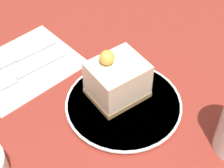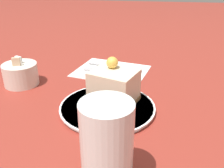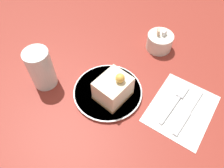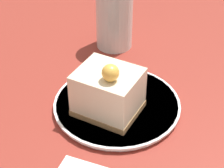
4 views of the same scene
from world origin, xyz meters
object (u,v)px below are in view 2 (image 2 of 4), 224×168
at_px(cake_slice, 114,86).
at_px(fork, 104,72).
at_px(plate, 107,107).
at_px(drinking_glass, 107,145).
at_px(knife, 119,68).
at_px(sugar_bowl, 21,74).

distance_m(cake_slice, fork, 0.20).
distance_m(plate, fork, 0.21).
bearing_deg(drinking_glass, knife, 4.97).
relative_size(plate, sugar_bowl, 2.35).
height_order(cake_slice, fork, cake_slice).
bearing_deg(sugar_bowl, cake_slice, -105.77).
height_order(plate, knife, plate).
relative_size(plate, drinking_glass, 1.60).
xyz_separation_m(plate, drinking_glass, (-0.21, -0.03, 0.06)).
height_order(plate, cake_slice, cake_slice).
bearing_deg(knife, fork, 148.58).
bearing_deg(cake_slice, plate, 172.94).
height_order(cake_slice, drinking_glass, drinking_glass).
relative_size(cake_slice, fork, 0.75).
height_order(plate, drinking_glass, drinking_glass).
distance_m(sugar_bowl, drinking_glass, 0.42).
bearing_deg(fork, plate, -151.22).
distance_m(cake_slice, sugar_bowl, 0.28).
bearing_deg(fork, sugar_bowl, 134.10).
distance_m(plate, cake_slice, 0.05).
bearing_deg(sugar_bowl, drinking_glass, -136.15).
xyz_separation_m(cake_slice, fork, (0.19, 0.06, -0.05)).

